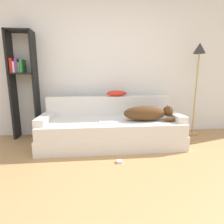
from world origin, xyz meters
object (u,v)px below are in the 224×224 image
Objects in this scene: couch at (111,132)px; dog at (147,113)px; throw_pillow at (117,93)px; laptop at (109,121)px; floor_lamp at (198,62)px; bookshelf at (23,80)px; power_adapter at (119,162)px.

dog is at bearing -8.80° from couch.
couch is at bearing -108.63° from throw_pillow.
laptop is 1.97m from floor_lamp.
throw_pillow is at bearing 132.41° from dog.
bookshelf is at bearing 164.17° from dog.
power_adapter is at bearing -78.89° from laptop.
power_adapter is at bearing -86.62° from couch.
dog is 0.70m from throw_pillow.
throw_pillow is 0.22× the size of floor_lamp.
power_adapter is (0.09, -0.56, -0.40)m from laptop.
floor_lamp is 2.31m from power_adapter.
laptop is at bearing -178.05° from dog.
throw_pillow reaches higher than power_adapter.
floor_lamp is at bearing 17.71° from laptop.
throw_pillow is at bearing 85.02° from power_adapter.
throw_pillow is 0.20× the size of bookshelf.
couch is 7.18× the size of laptop.
bookshelf is 1.10× the size of floor_lamp.
throw_pillow is 1.65m from bookshelf.
power_adapter is (-0.09, -1.05, -0.79)m from throw_pillow.
bookshelf reaches higher than laptop.
floor_lamp reaches higher than laptop.
couch is at bearing 93.38° from power_adapter.
power_adapter is at bearing -37.02° from bookshelf.
bookshelf is at bearing 142.98° from power_adapter.
couch is 1.20× the size of bookshelf.
dog is 2.21m from bookshelf.
floor_lamp is at bearing 23.19° from dog.
floor_lamp reaches higher than throw_pillow.
couch is at bearing 67.01° from laptop.
bookshelf is (-1.63, 0.11, 0.24)m from throw_pillow.
couch is 2.78× the size of dog.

